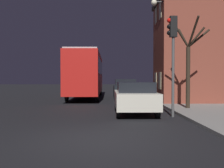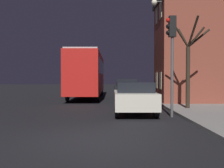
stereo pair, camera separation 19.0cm
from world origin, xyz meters
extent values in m
plane|color=black|center=(0.00, 0.00, 0.00)|extent=(120.00, 120.00, 0.00)
cube|color=brown|center=(5.71, 10.07, 3.42)|extent=(4.16, 3.60, 6.57)
cube|color=black|center=(5.71, 10.07, 6.85)|extent=(4.40, 3.84, 0.30)
cube|color=beige|center=(3.61, 9.34, 1.53)|extent=(0.03, 0.70, 1.10)
cube|color=beige|center=(3.61, 10.80, 1.53)|extent=(0.03, 0.70, 1.10)
cube|color=beige|center=(3.61, 9.34, 6.10)|extent=(0.03, 0.70, 1.10)
cube|color=beige|center=(3.61, 10.80, 6.10)|extent=(0.03, 0.70, 1.10)
cylinder|color=#4C4C4C|center=(3.99, 8.63, 3.32)|extent=(0.14, 0.14, 6.38)
cylinder|color=#4C4C4C|center=(3.54, 8.63, 6.41)|extent=(0.90, 0.09, 0.09)
sphere|color=#F4EAC6|center=(3.09, 8.63, 6.36)|extent=(0.36, 0.36, 0.36)
cylinder|color=#4C4C4C|center=(3.09, 4.00, 1.74)|extent=(0.12, 0.12, 3.48)
cube|color=black|center=(3.09, 4.00, 3.93)|extent=(0.30, 0.24, 0.90)
sphere|color=red|center=(2.91, 4.00, 4.20)|extent=(0.20, 0.20, 0.20)
sphere|color=black|center=(2.91, 4.00, 3.93)|extent=(0.20, 0.20, 0.20)
sphere|color=black|center=(2.91, 4.00, 3.66)|extent=(0.20, 0.20, 0.20)
cylinder|color=#2D2319|center=(4.44, 6.16, 1.73)|extent=(0.21, 0.21, 3.19)
cylinder|color=#2D2319|center=(3.99, 5.89, 3.87)|extent=(1.01, 0.65, 1.17)
cylinder|color=#2D2319|center=(4.50, 5.60, 3.99)|extent=(0.25, 1.21, 1.41)
cylinder|color=#2D2319|center=(4.97, 6.13, 3.77)|extent=(1.15, 0.16, 0.98)
cylinder|color=#2D2319|center=(4.78, 5.96, 3.79)|extent=(0.81, 0.53, 1.01)
cylinder|color=#2D2319|center=(4.19, 6.19, 3.79)|extent=(0.60, 0.19, 0.98)
cube|color=red|center=(-1.62, 14.36, 2.05)|extent=(2.40, 10.26, 3.14)
cube|color=black|center=(-1.62, 14.36, 2.62)|extent=(2.42, 9.44, 1.13)
cube|color=#B2B2B2|center=(-1.62, 14.36, 3.68)|extent=(2.28, 9.75, 0.12)
cylinder|color=black|center=(-0.50, 17.70, 0.48)|extent=(0.18, 0.96, 0.96)
cylinder|color=black|center=(-2.73, 17.70, 0.48)|extent=(0.18, 0.96, 0.96)
cylinder|color=black|center=(-0.50, 11.03, 0.48)|extent=(0.18, 0.96, 0.96)
cylinder|color=black|center=(-2.73, 11.03, 0.48)|extent=(0.18, 0.96, 0.96)
cube|color=beige|center=(1.52, 4.98, 0.69)|extent=(1.85, 3.89, 0.72)
cube|color=black|center=(1.52, 4.78, 1.28)|extent=(1.63, 2.02, 0.46)
cylinder|color=black|center=(2.36, 6.24, 0.33)|extent=(0.18, 0.65, 0.65)
cylinder|color=black|center=(0.69, 6.24, 0.33)|extent=(0.18, 0.65, 0.65)
cylinder|color=black|center=(2.36, 3.71, 0.33)|extent=(0.18, 0.65, 0.65)
cylinder|color=black|center=(0.69, 3.71, 0.33)|extent=(0.18, 0.65, 0.65)
cube|color=black|center=(1.66, 14.52, 0.67)|extent=(1.90, 4.04, 0.74)
cube|color=black|center=(1.66, 14.32, 1.33)|extent=(1.67, 2.10, 0.58)
cylinder|color=black|center=(2.52, 15.84, 0.30)|extent=(0.18, 0.59, 0.59)
cylinder|color=black|center=(0.81, 15.84, 0.30)|extent=(0.18, 0.59, 0.59)
cylinder|color=black|center=(2.52, 13.21, 0.30)|extent=(0.18, 0.59, 0.59)
cylinder|color=black|center=(0.81, 13.21, 0.30)|extent=(0.18, 0.59, 0.59)
camera|label=1|loc=(0.29, -6.83, 1.70)|focal=40.00mm
camera|label=2|loc=(0.48, -6.84, 1.70)|focal=40.00mm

